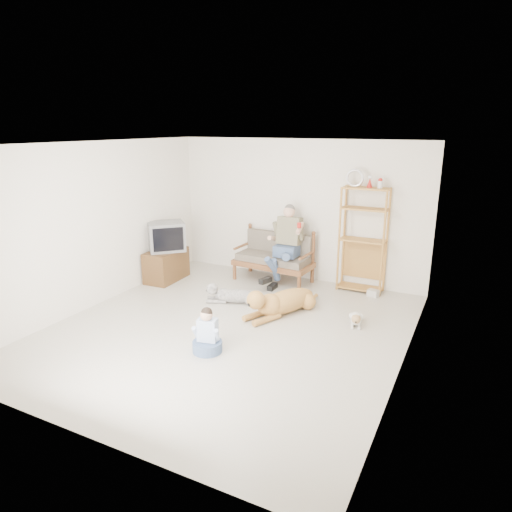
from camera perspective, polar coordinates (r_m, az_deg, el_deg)
The scene contains 17 objects.
floor at distance 6.92m, azimuth -3.46°, elevation -9.12°, with size 5.50×5.50×0.00m, color beige.
ceiling at distance 6.27m, azimuth -3.89°, elevation 13.82°, with size 5.50×5.50×0.00m, color white.
wall_back at distance 8.89m, azimuth 5.30°, elevation 5.69°, with size 5.00×5.00×0.00m, color silver.
wall_front at distance 4.43m, azimuth -21.91°, elevation -6.24°, with size 5.00×5.00×0.00m, color silver.
wall_left at distance 7.99m, azimuth -19.40°, elevation 3.66°, with size 5.50×5.50×0.00m, color silver.
wall_right at distance 5.67m, azimuth 18.75°, elevation -1.10°, with size 5.50×5.50×0.00m, color silver.
loveseat at distance 8.87m, azimuth 2.34°, elevation -0.01°, with size 1.54×0.80×0.95m.
man at distance 8.51m, azimuth 3.38°, elevation 0.78°, with size 0.58×0.83×1.34m.
etagere at distance 8.40m, azimuth 13.20°, elevation 2.09°, with size 0.84×0.37×2.21m.
book_stack at distance 8.41m, azimuth 14.43°, elevation -4.51°, with size 0.19×0.14×0.12m, color white.
tv_stand at distance 9.10m, azimuth -11.18°, elevation -1.12°, with size 0.53×0.92×0.60m.
crt_tv at distance 8.94m, azimuth -11.14°, elevation 2.42°, with size 0.85×0.85×0.55m.
wall_outlet at distance 9.63m, azimuth -1.83°, elevation 0.15°, with size 0.12×0.02×0.08m, color white.
golden_retriever at distance 7.37m, azimuth 3.04°, elevation -5.75°, with size 0.86×1.59×0.51m.
shaggy_dog at distance 7.86m, azimuth -3.13°, elevation -4.88°, with size 1.05×0.53×0.33m.
terrier at distance 7.19m, azimuth 12.41°, elevation -7.69°, with size 0.25×0.58×0.22m.
child at distance 6.22m, azimuth -6.11°, elevation -9.89°, with size 0.40×0.40×0.64m.
Camera 1 is at (3.16, -5.41, 2.94)m, focal length 32.00 mm.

